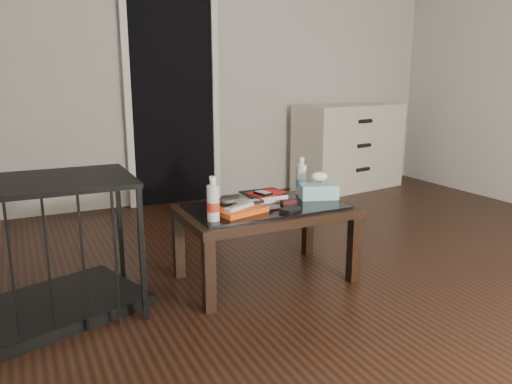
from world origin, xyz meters
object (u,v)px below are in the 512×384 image
at_px(pet_crate, 47,272).
at_px(textbook, 263,196).
at_px(water_bottle_right, 301,176).
at_px(tissue_box, 319,191).
at_px(water_bottle_left, 213,199).
at_px(coffee_table, 265,216).
at_px(dresser, 349,147).

height_order(pet_crate, textbook, pet_crate).
bearing_deg(textbook, water_bottle_right, 4.99).
bearing_deg(tissue_box, water_bottle_left, -150.54).
height_order(coffee_table, water_bottle_left, water_bottle_left).
distance_m(dresser, tissue_box, 2.39).
height_order(dresser, water_bottle_right, dresser).
height_order(coffee_table, textbook, textbook).
xyz_separation_m(coffee_table, water_bottle_left, (-0.39, -0.15, 0.18)).
relative_size(dresser, pet_crate, 1.21).
xyz_separation_m(water_bottle_right, tissue_box, (0.04, -0.16, -0.07)).
relative_size(textbook, tissue_box, 1.09).
bearing_deg(pet_crate, dresser, 10.31).
height_order(coffee_table, dresser, dresser).
distance_m(dresser, textbook, 2.52).
distance_m(textbook, water_bottle_left, 0.53).
relative_size(textbook, water_bottle_left, 1.05).
bearing_deg(dresser, water_bottle_right, -142.97).
bearing_deg(water_bottle_right, dresser, 46.24).
xyz_separation_m(dresser, water_bottle_left, (-2.31, -1.97, 0.13)).
bearing_deg(pet_crate, coffee_table, -22.35).
distance_m(textbook, water_bottle_right, 0.30).
relative_size(dresser, water_bottle_left, 5.31).
bearing_deg(textbook, coffee_table, -113.24).
height_order(pet_crate, water_bottle_left, pet_crate).
bearing_deg(water_bottle_right, coffee_table, -154.64).
bearing_deg(pet_crate, tissue_box, -21.30).
bearing_deg(water_bottle_right, pet_crate, -176.95).
relative_size(coffee_table, pet_crate, 0.96).
bearing_deg(textbook, dresser, 40.73).
xyz_separation_m(coffee_table, water_bottle_right, (0.34, 0.16, 0.18)).
bearing_deg(pet_crate, water_bottle_left, -34.29).
bearing_deg(coffee_table, dresser, 43.35).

